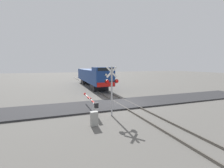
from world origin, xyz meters
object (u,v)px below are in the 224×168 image
crossing_signal (112,85)px  crossing_gate (93,105)px  utility_cabinet (94,119)px  locomotive (92,76)px

crossing_signal → crossing_gate: crossing_signal is taller
utility_cabinet → crossing_signal: bearing=39.7°
locomotive → crossing_gate: bearing=-103.1°
crossing_signal → crossing_gate: bearing=144.5°
locomotive → crossing_gate: (-4.05, -17.37, -1.26)m
locomotive → crossing_signal: size_ratio=4.32×
crossing_signal → utility_cabinet: 3.24m
crossing_gate → utility_cabinet: crossing_gate is taller
locomotive → crossing_signal: (-2.70, -18.33, 0.53)m
crossing_signal → locomotive: bearing=81.6°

